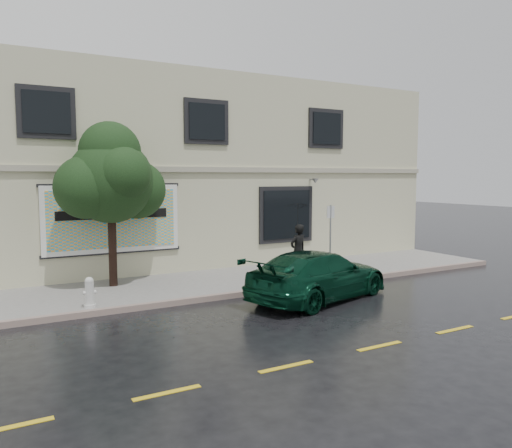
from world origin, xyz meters
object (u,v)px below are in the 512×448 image
car (319,275)px  street_tree (111,181)px  pedestrian (298,251)px  fire_hydrant (90,293)px

car → street_tree: 6.53m
pedestrian → street_tree: street_tree is taller
car → fire_hydrant: bearing=57.6°
pedestrian → car: bearing=59.3°
car → street_tree: street_tree is taller
street_tree → car: bearing=-39.3°
fire_hydrant → pedestrian: bearing=-19.5°
car → pedestrian: (0.79, 2.17, 0.33)m
car → street_tree: (-4.66, 3.81, 2.55)m
car → pedestrian: 2.33m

